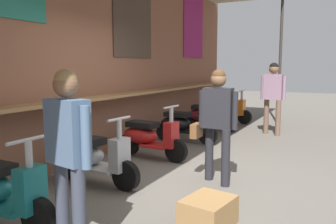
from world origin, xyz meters
name	(u,v)px	position (x,y,z in m)	size (l,w,h in m)	color
ground_plane	(186,178)	(0.00, 0.00, 0.00)	(38.05, 38.05, 0.00)	#605B54
market_stall_facade	(83,38)	(0.01, 1.85, 2.09)	(13.59, 2.59, 3.74)	brown
scooter_silver	(92,156)	(-0.78, 1.08, 0.39)	(0.48, 1.40, 0.97)	#B2B5BA
scooter_red	(148,137)	(0.75, 1.08, 0.39)	(0.49, 1.40, 0.97)	red
scooter_black	(183,124)	(2.24, 1.08, 0.39)	(0.46, 1.40, 0.97)	black
scooter_maroon	(207,116)	(3.76, 1.08, 0.39)	(0.49, 1.40, 0.97)	maroon
scooter_orange	(225,109)	(5.25, 1.08, 0.39)	(0.46, 1.40, 0.97)	orange
shopper_with_handbag	(217,116)	(0.03, -0.44, 0.95)	(0.30, 0.63, 1.59)	#232328
shopper_browsing	(273,90)	(3.99, -0.48, 1.07)	(0.30, 0.58, 1.72)	brown
shopper_passing	(68,142)	(-2.28, 0.10, 0.98)	(0.27, 0.55, 1.61)	#383D4C
merchandise_crate	(208,212)	(-1.29, -0.82, 0.15)	(0.54, 0.43, 0.29)	olive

